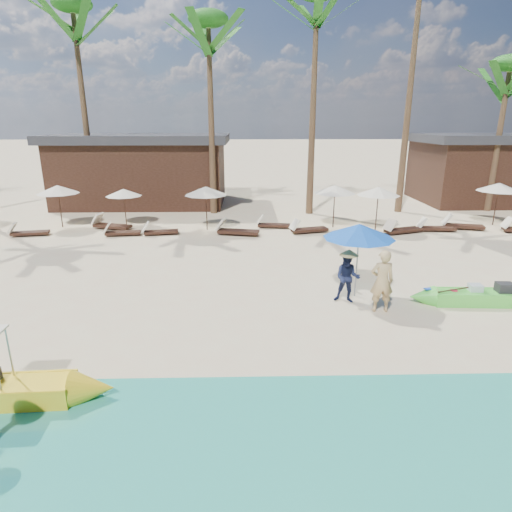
{
  "coord_description": "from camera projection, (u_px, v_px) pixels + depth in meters",
  "views": [
    {
      "loc": [
        -1.52,
        -10.19,
        5.07
      ],
      "look_at": [
        -1.22,
        2.0,
        1.22
      ],
      "focal_mm": 30.0,
      "sensor_mm": 36.0,
      "label": 1
    }
  ],
  "objects": [
    {
      "name": "ground",
      "position": [
        304.0,
        322.0,
        11.28
      ],
      "size": [
        240.0,
        240.0,
        0.0
      ],
      "primitive_type": "plane",
      "color": "beige",
      "rests_on": "ground"
    },
    {
      "name": "wet_sand_strip",
      "position": [
        347.0,
        469.0,
        6.51
      ],
      "size": [
        240.0,
        4.5,
        0.01
      ],
      "primitive_type": "cube",
      "color": "tan",
      "rests_on": "ground"
    },
    {
      "name": "green_canoe",
      "position": [
        489.0,
        297.0,
        12.36
      ],
      "size": [
        5.09,
        0.85,
        0.65
      ],
      "rotation": [
        0.0,
        0.0,
        -0.06
      ],
      "color": "#51D842",
      "rests_on": "ground"
    },
    {
      "name": "tourist",
      "position": [
        382.0,
        281.0,
        11.7
      ],
      "size": [
        0.66,
        0.44,
        1.78
      ],
      "primitive_type": "imported",
      "rotation": [
        0.0,
        0.0,
        3.11
      ],
      "color": "tan",
      "rests_on": "ground"
    },
    {
      "name": "vendor_green",
      "position": [
        347.0,
        278.0,
        12.36
      ],
      "size": [
        0.86,
        0.75,
        1.49
      ],
      "primitive_type": "imported",
      "rotation": [
        0.0,
        0.0,
        -0.3
      ],
      "color": "#161D3C",
      "rests_on": "ground"
    },
    {
      "name": "blue_umbrella",
      "position": [
        359.0,
        231.0,
        12.37
      ],
      "size": [
        2.09,
        2.09,
        2.25
      ],
      "color": "#99999E",
      "rests_on": "ground"
    },
    {
      "name": "resort_parasol_3",
      "position": [
        58.0,
        189.0,
        20.89
      ],
      "size": [
        2.03,
        2.03,
        2.09
      ],
      "color": "#392117",
      "rests_on": "ground"
    },
    {
      "name": "lounger_3_left",
      "position": [
        27.0,
        232.0,
        19.73
      ],
      "size": [
        1.76,
        0.83,
        0.58
      ],
      "rotation": [
        0.0,
        0.0,
        0.19
      ],
      "color": "#392117",
      "rests_on": "ground"
    },
    {
      "name": "lounger_3_right",
      "position": [
        110.0,
        225.0,
        20.99
      ],
      "size": [
        2.04,
        1.16,
        0.66
      ],
      "rotation": [
        0.0,
        0.0,
        -0.31
      ],
      "color": "#392117",
      "rests_on": "ground"
    },
    {
      "name": "resort_parasol_4",
      "position": [
        124.0,
        193.0,
        21.38
      ],
      "size": [
        1.79,
        1.79,
        1.85
      ],
      "color": "#392117",
      "rests_on": "ground"
    },
    {
      "name": "lounger_4_left",
      "position": [
        120.0,
        232.0,
        19.77
      ],
      "size": [
        1.71,
        0.7,
        0.57
      ],
      "rotation": [
        0.0,
        0.0,
        0.12
      ],
      "color": "#392117",
      "rests_on": "ground"
    },
    {
      "name": "lounger_4_right",
      "position": [
        158.0,
        231.0,
        19.93
      ],
      "size": [
        1.71,
        0.77,
        0.56
      ],
      "rotation": [
        0.0,
        0.0,
        0.16
      ],
      "color": "#392117",
      "rests_on": "ground"
    },
    {
      "name": "resort_parasol_5",
      "position": [
        206.0,
        191.0,
        20.38
      ],
      "size": [
        2.05,
        2.05,
        2.11
      ],
      "color": "#392117",
      "rests_on": "ground"
    },
    {
      "name": "lounger_5_left",
      "position": [
        235.0,
        230.0,
        19.9
      ],
      "size": [
        2.09,
        1.04,
        0.68
      ],
      "rotation": [
        0.0,
        0.0,
        -0.22
      ],
      "color": "#392117",
      "rests_on": "ground"
    },
    {
      "name": "resort_parasol_6",
      "position": [
        335.0,
        189.0,
        20.87
      ],
      "size": [
        2.05,
        2.05,
        2.11
      ],
      "color": "#392117",
      "rests_on": "ground"
    },
    {
      "name": "lounger_6_left",
      "position": [
        271.0,
        224.0,
        21.24
      ],
      "size": [
        1.71,
        0.7,
        0.56
      ],
      "rotation": [
        0.0,
        0.0,
        -0.12
      ],
      "color": "#392117",
      "rests_on": "ground"
    },
    {
      "name": "lounger_6_right",
      "position": [
        307.0,
        229.0,
        20.26
      ],
      "size": [
        1.91,
        1.02,
        0.62
      ],
      "rotation": [
        0.0,
        0.0,
        0.26
      ],
      "color": "#392117",
      "rests_on": "ground"
    },
    {
      "name": "resort_parasol_7",
      "position": [
        379.0,
        191.0,
        20.31
      ],
      "size": [
        2.05,
        2.05,
        2.11
      ],
      "color": "#392117",
      "rests_on": "ground"
    },
    {
      "name": "lounger_7_left",
      "position": [
        401.0,
        229.0,
        20.15
      ],
      "size": [
        1.98,
        1.16,
        0.64
      ],
      "rotation": [
        0.0,
        0.0,
        0.33
      ],
      "color": "#392117",
      "rests_on": "ground"
    },
    {
      "name": "lounger_7_right",
      "position": [
        434.0,
        227.0,
        20.58
      ],
      "size": [
        1.81,
        0.7,
        0.6
      ],
      "rotation": [
        0.0,
        0.0,
        -0.09
      ],
      "color": "#392117",
      "rests_on": "ground"
    },
    {
      "name": "resort_parasol_8",
      "position": [
        499.0,
        187.0,
        21.3
      ],
      "size": [
        2.09,
        2.09,
        2.15
      ],
      "color": "#392117",
      "rests_on": "ground"
    },
    {
      "name": "lounger_8_left",
      "position": [
        461.0,
        225.0,
        20.97
      ],
      "size": [
        2.01,
        1.08,
        0.65
      ],
      "rotation": [
        0.0,
        0.0,
        -0.27
      ],
      "color": "#392117",
      "rests_on": "ground"
    },
    {
      "name": "palm_2",
      "position": [
        76.0,
        40.0,
        22.64
      ],
      "size": [
        2.08,
        2.08,
        11.33
      ],
      "color": "brown",
      "rests_on": "ground"
    },
    {
      "name": "palm_3",
      "position": [
        209.0,
        51.0,
        22.22
      ],
      "size": [
        2.08,
        2.08,
        10.52
      ],
      "color": "brown",
      "rests_on": "ground"
    },
    {
      "name": "palm_4",
      "position": [
        316.0,
        32.0,
        21.84
      ],
      "size": [
        2.08,
        2.08,
        11.7
      ],
      "color": "brown",
      "rests_on": "ground"
    },
    {
      "name": "palm_5",
      "position": [
        419.0,
        4.0,
        21.91
      ],
      "size": [
        2.08,
        2.08,
        13.6
      ],
      "color": "brown",
      "rests_on": "ground"
    },
    {
      "name": "palm_6",
      "position": [
        508.0,
        83.0,
        23.3
      ],
      "size": [
        2.08,
        2.08,
        8.51
      ],
      "color": "brown",
      "rests_on": "ground"
    },
    {
      "name": "pavilion_west",
      "position": [
        143.0,
        169.0,
        27.11
      ],
      "size": [
        10.8,
        6.6,
        4.3
      ],
      "color": "#392117",
      "rests_on": "ground"
    },
    {
      "name": "pavilion_east",
      "position": [
        485.0,
        168.0,
        27.63
      ],
      "size": [
        8.8,
        6.6,
        4.3
      ],
      "color": "#392117",
      "rests_on": "ground"
    }
  ]
}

